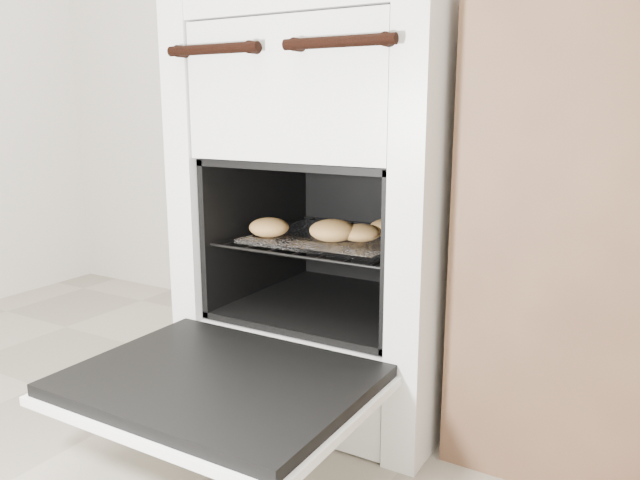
{
  "coord_description": "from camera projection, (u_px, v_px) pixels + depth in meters",
  "views": [
    {
      "loc": [
        0.78,
        -0.27,
        0.74
      ],
      "look_at": [
        0.05,
        0.98,
        0.43
      ],
      "focal_mm": 35.0,
      "sensor_mm": 36.0,
      "label": 1
    }
  ],
  "objects": [
    {
      "name": "baked_rolls",
      "position": [
        338.0,
        229.0,
        1.5
      ],
      "size": [
        0.39,
        0.28,
        0.05
      ],
      "color": "#B68548",
      "rests_on": "foil_sheet"
    },
    {
      "name": "oven_door",
      "position": [
        219.0,
        384.0,
        1.21
      ],
      "size": [
        0.58,
        0.45,
        0.04
      ],
      "color": "black",
      "rests_on": "stove"
    },
    {
      "name": "stove",
      "position": [
        351.0,
        209.0,
        1.61
      ],
      "size": [
        0.65,
        0.72,
        0.99
      ],
      "color": "silver",
      "rests_on": "ground"
    },
    {
      "name": "oven_rack",
      "position": [
        337.0,
        238.0,
        1.56
      ],
      "size": [
        0.47,
        0.45,
        0.01
      ],
      "color": "black",
      "rests_on": "stove"
    },
    {
      "name": "foil_sheet",
      "position": [
        333.0,
        237.0,
        1.54
      ],
      "size": [
        0.37,
        0.32,
        0.01
      ],
      "primitive_type": "cube",
      "color": "white",
      "rests_on": "oven_rack"
    }
  ]
}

